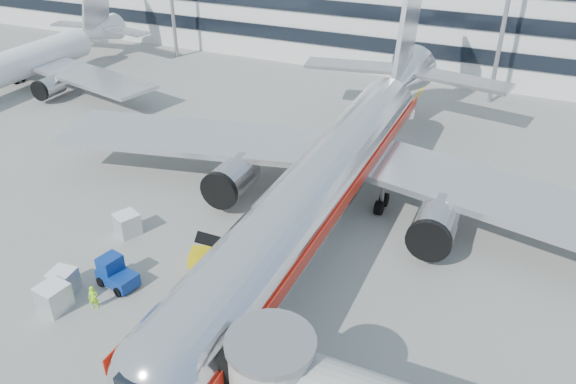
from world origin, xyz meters
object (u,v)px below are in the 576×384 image
at_px(cargo_container_front, 54,297).
at_px(ramp_worker, 93,298).
at_px(cargo_container_right, 127,224).
at_px(belt_loader, 224,257).
at_px(cargo_container_left, 63,281).
at_px(baggage_tug, 115,273).
at_px(main_jet, 335,167).

relative_size(cargo_container_front, ramp_worker, 1.14).
distance_m(cargo_container_right, cargo_container_front, 8.54).
bearing_deg(belt_loader, cargo_container_front, -131.98).
bearing_deg(cargo_container_right, cargo_container_front, -82.35).
bearing_deg(cargo_container_left, belt_loader, 39.78).
xyz_separation_m(belt_loader, ramp_worker, (-5.12, -7.08, 0.14)).
relative_size(cargo_container_left, cargo_container_right, 0.79).
distance_m(baggage_tug, cargo_container_right, 5.88).
bearing_deg(main_jet, belt_loader, -116.64).
bearing_deg(main_jet, ramp_worker, -120.92).
xyz_separation_m(cargo_container_right, cargo_container_front, (1.14, -8.47, 0.04)).
bearing_deg(cargo_container_left, cargo_container_front, -65.85).
distance_m(belt_loader, cargo_container_front, 10.90).
xyz_separation_m(baggage_tug, ramp_worker, (0.27, -2.41, -0.05)).
relative_size(main_jet, cargo_container_right, 24.60).
bearing_deg(main_jet, baggage_tug, -125.90).
height_order(cargo_container_left, ramp_worker, ramp_worker).
relative_size(cargo_container_right, cargo_container_front, 1.12).
distance_m(cargo_container_front, ramp_worker, 2.40).
relative_size(belt_loader, cargo_container_right, 2.44).
height_order(main_jet, ramp_worker, main_jet).
bearing_deg(baggage_tug, belt_loader, 40.89).
xyz_separation_m(baggage_tug, cargo_container_left, (-2.56, -1.95, -0.07)).
bearing_deg(ramp_worker, cargo_container_right, 81.80).
bearing_deg(belt_loader, ramp_worker, -125.89).
bearing_deg(ramp_worker, baggage_tug, 64.33).
height_order(belt_loader, cargo_container_left, belt_loader).
distance_m(main_jet, ramp_worker, 19.12).
bearing_deg(belt_loader, cargo_container_left, -140.22).
bearing_deg(baggage_tug, cargo_container_left, -142.68).
height_order(belt_loader, cargo_container_right, belt_loader).
bearing_deg(cargo_container_front, cargo_container_left, 114.15).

